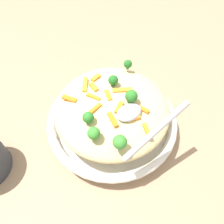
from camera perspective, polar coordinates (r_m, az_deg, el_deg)
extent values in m
plane|color=#9E7F60|center=(0.58, 0.00, -3.86)|extent=(2.40, 2.40, 0.00)
cylinder|color=white|center=(0.57, 0.00, -3.17)|extent=(0.29, 0.29, 0.03)
torus|color=white|center=(0.55, 0.00, -1.83)|extent=(0.31, 0.31, 0.02)
torus|color=black|center=(0.54, 0.00, -1.58)|extent=(0.30, 0.30, 0.00)
ellipsoid|color=#DBC689|center=(0.51, 0.00, 0.73)|extent=(0.26, 0.26, 0.07)
cube|color=orange|center=(0.49, -1.37, 4.02)|extent=(0.02, 0.03, 0.01)
cube|color=orange|center=(0.48, 7.38, 0.83)|extent=(0.02, 0.04, 0.01)
cube|color=orange|center=(0.46, 5.58, -1.47)|extent=(0.03, 0.02, 0.01)
cube|color=orange|center=(0.46, 0.16, -1.92)|extent=(0.02, 0.04, 0.01)
cube|color=orange|center=(0.47, 1.79, 1.08)|extent=(0.03, 0.02, 0.01)
cube|color=orange|center=(0.52, -6.79, 6.80)|extent=(0.03, 0.04, 0.01)
cube|color=orange|center=(0.47, -4.34, 1.02)|extent=(0.03, 0.01, 0.01)
cube|color=orange|center=(0.54, -4.10, 8.59)|extent=(0.03, 0.02, 0.01)
cube|color=orange|center=(0.49, -4.72, 3.77)|extent=(0.02, 0.03, 0.01)
cube|color=orange|center=(0.51, -4.64, 6.31)|extent=(0.01, 0.03, 0.01)
cube|color=orange|center=(0.50, -10.68, 3.32)|extent=(0.03, 0.03, 0.01)
cube|color=orange|center=(0.50, 2.60, 5.55)|extent=(0.04, 0.03, 0.01)
cube|color=orange|center=(0.45, 8.83, -4.64)|extent=(0.02, 0.03, 0.01)
cylinder|color=#296820|center=(0.46, -5.89, -2.28)|extent=(0.01, 0.01, 0.01)
sphere|color=#2D7A28|center=(0.45, -6.03, -1.37)|extent=(0.02, 0.02, 0.02)
cylinder|color=#205B1C|center=(0.51, 0.31, 7.03)|extent=(0.01, 0.01, 0.01)
sphere|color=#236B23|center=(0.50, 0.32, 8.02)|extent=(0.02, 0.02, 0.02)
cylinder|color=#377928|center=(0.44, -4.51, -6.24)|extent=(0.01, 0.01, 0.01)
sphere|color=#3D8E33|center=(0.43, -4.62, -5.38)|extent=(0.03, 0.03, 0.03)
cylinder|color=#296820|center=(0.48, 4.80, 2.89)|extent=(0.01, 0.01, 0.01)
sphere|color=#2D7A28|center=(0.47, 4.92, 4.02)|extent=(0.03, 0.03, 0.03)
cylinder|color=#377928|center=(0.43, 1.94, -8.55)|extent=(0.01, 0.01, 0.01)
sphere|color=#3D8E33|center=(0.41, 2.00, -7.57)|extent=(0.03, 0.03, 0.03)
cylinder|color=#205B1C|center=(0.56, 3.95, 11.14)|extent=(0.01, 0.01, 0.01)
sphere|color=#236B23|center=(0.55, 4.02, 12.01)|extent=(0.02, 0.02, 0.02)
ellipsoid|color=#B7B7BC|center=(0.46, 4.29, -0.10)|extent=(0.06, 0.04, 0.02)
cylinder|color=#B7B7BC|center=(0.42, 11.05, -4.65)|extent=(0.15, 0.02, 0.06)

